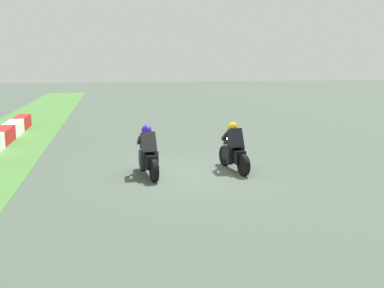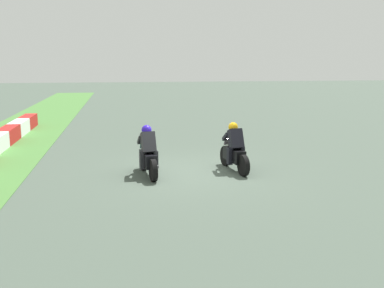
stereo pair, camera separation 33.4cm
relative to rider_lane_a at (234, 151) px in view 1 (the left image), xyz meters
The scene contains 3 objects.
ground_plane 1.53m from the rider_lane_a, 89.74° to the left, with size 120.00×120.00×0.00m, color #475549.
rider_lane_a is the anchor object (origin of this frame).
rider_lane_b 2.69m from the rider_lane_a, 93.59° to the left, with size 2.04×0.60×1.51m.
Camera 1 is at (-12.95, 2.36, 3.37)m, focal length 41.22 mm.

